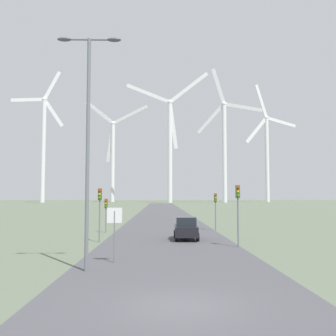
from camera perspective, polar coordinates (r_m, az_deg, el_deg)
name	(u,v)px	position (r m, az deg, el deg)	size (l,w,h in m)	color
ground_plane	(179,306)	(13.45, 1.62, -19.34)	(600.00, 600.00, 0.00)	#5B6651
road_surface	(164,219)	(61.06, -0.62, -7.35)	(10.00, 240.00, 0.01)	#47474C
streetlamp	(88,125)	(19.44, -11.53, 6.11)	(3.13, 0.32, 11.29)	slate
stop_sign_near	(114,224)	(21.35, -7.78, -8.07)	(0.81, 0.07, 2.90)	slate
traffic_light_post_near_left	(100,203)	(30.73, -9.88, -4.99)	(0.28, 0.34, 4.10)	slate
traffic_light_post_near_right	(238,202)	(27.81, 10.11, -4.84)	(0.28, 0.33, 4.27)	slate
traffic_light_post_mid_left	(106,208)	(38.43, -8.99, -5.72)	(0.28, 0.34, 3.24)	slate
traffic_light_post_mid_right	(216,203)	(40.72, 6.91, -5.09)	(0.28, 0.34, 3.77)	slate
car_approaching	(186,228)	(32.12, 2.63, -8.73)	(1.93, 4.16, 1.83)	black
wind_turbine_far_left	(44,141)	(212.87, -17.60, 3.80)	(26.55, 3.95, 68.79)	silver
wind_turbine_left	(113,152)	(225.63, -8.01, 2.29)	(36.96, 13.75, 59.21)	silver
wind_turbine_center	(170,140)	(196.33, 0.29, 4.14)	(41.52, 4.01, 65.49)	silver
wind_turbine_right	(224,142)	(204.28, 8.19, 3.75)	(32.23, 11.39, 70.15)	silver
wind_turbine_far_right	(267,150)	(227.80, 14.16, 2.56)	(31.48, 9.92, 66.15)	silver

